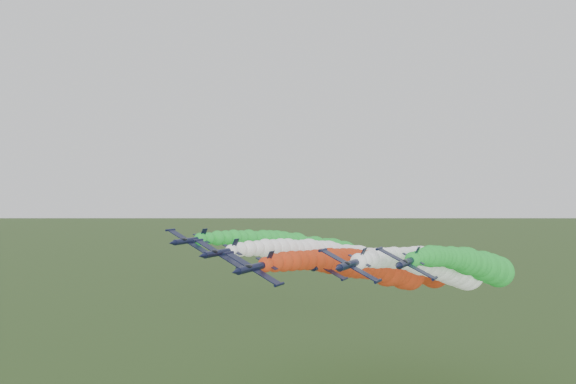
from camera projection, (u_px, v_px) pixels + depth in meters
name	position (u px, v px, depth m)	size (l,w,h in m)	color
jet_lead	(376.00, 268.00, 120.44)	(14.29, 73.38, 15.11)	black
jet_inner_left	(344.00, 258.00, 133.22)	(14.15, 73.25, 14.97)	black
jet_inner_right	(444.00, 267.00, 122.55)	(14.78, 73.87, 15.60)	black
jet_outer_left	(314.00, 250.00, 145.74)	(14.96, 74.05, 15.78)	black
jet_outer_right	(478.00, 265.00, 125.14)	(14.48, 73.58, 15.31)	black
jet_trail	(411.00, 267.00, 142.38)	(14.91, 74.01, 15.73)	black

